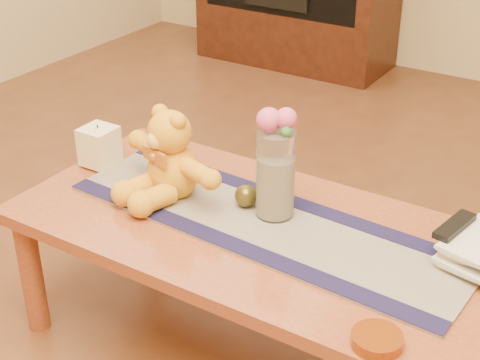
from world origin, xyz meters
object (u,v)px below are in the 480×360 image
Objects in this scene: bronze_ball at (246,196)px; tv_remote at (455,226)px; book_bottom at (452,248)px; teddy_bear at (172,154)px; amber_dish at (377,340)px; glass_vase at (276,174)px; pillar_candle at (99,146)px.

bronze_ball is 0.59m from tv_remote.
tv_remote is at bearing 9.12° from bronze_ball.
book_bottom is at bearing 10.02° from bronze_ball.
teddy_bear reaches higher than amber_dish.
amber_dish is (-0.03, -0.45, 0.00)m from book_bottom.
tv_remote is at bearing 86.81° from amber_dish.
teddy_bear reaches higher than book_bottom.
glass_vase is 0.52m from book_bottom.
bronze_ball is (0.23, 0.05, -0.10)m from teddy_bear.
amber_dish is (0.56, -0.35, -0.03)m from bronze_ball.
amber_dish is (0.79, -0.30, -0.12)m from teddy_bear.
teddy_bear is at bearing 158.99° from amber_dish.
glass_vase is (0.65, 0.03, 0.07)m from pillar_candle.
bronze_ball is 0.66m from amber_dish.
book_bottom is (0.59, 0.10, -0.03)m from bronze_ball.
amber_dish reaches higher than book_bottom.
teddy_bear is at bearing -160.10° from tv_remote.
book_bottom is 0.08m from tv_remote.
teddy_bear is 0.33m from glass_vase.
glass_vase is at bearing -161.56° from book_bottom.
book_bottom is at bearing 90.00° from tv_remote.
bronze_ball is at bearing -162.88° from book_bottom.
book_bottom is (0.49, 0.10, -0.13)m from glass_vase.
pillar_candle is 1.14m from tv_remote.
pillar_candle reaches higher than bronze_ball.
glass_vase is 2.24× the size of amber_dish.
glass_vase is 0.50m from tv_remote.
book_bottom is (1.14, 0.12, -0.06)m from pillar_candle.
teddy_bear is 0.86m from amber_dish.
book_bottom is 1.39× the size of tv_remote.
teddy_bear is 5.63× the size of bronze_ball.
pillar_candle is at bearing -164.15° from tv_remote.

